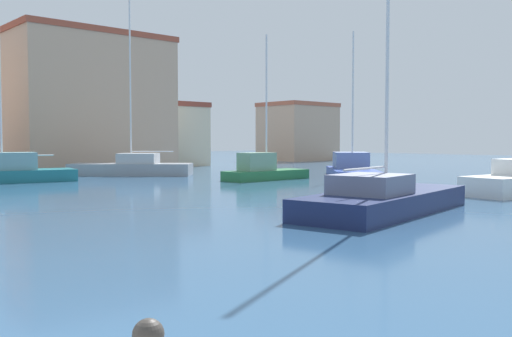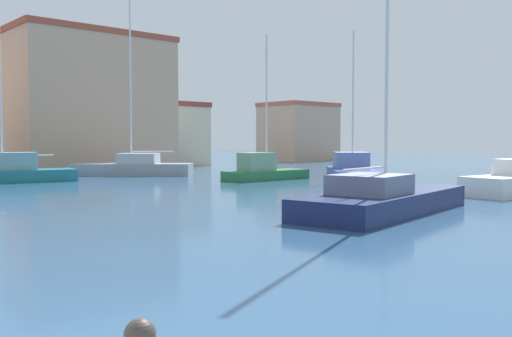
{
  "view_description": "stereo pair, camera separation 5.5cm",
  "coord_description": "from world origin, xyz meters",
  "px_view_note": "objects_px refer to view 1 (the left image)",
  "views": [
    {
      "loc": [
        -0.21,
        -4.95,
        2.64
      ],
      "look_at": [
        22.04,
        19.86,
        0.93
      ],
      "focal_mm": 39.19,
      "sensor_mm": 36.0,
      "label": 1
    },
    {
      "loc": [
        -0.17,
        -4.98,
        2.64
      ],
      "look_at": [
        22.04,
        19.86,
        0.93
      ],
      "focal_mm": 39.19,
      "sensor_mm": 36.0,
      "label": 2
    }
  ],
  "objects_px": {
    "sailboat_green_inner_mooring": "(263,170)",
    "sailboat_blue_mid_harbor": "(352,168)",
    "sailboat_navy_near_pier": "(383,198)",
    "sailboat_grey_far_left": "(133,167)",
    "sailboat_teal_distant_north": "(5,172)"
  },
  "relations": [
    {
      "from": "sailboat_navy_near_pier",
      "to": "sailboat_teal_distant_north",
      "type": "bearing_deg",
      "value": 102.25
    },
    {
      "from": "sailboat_green_inner_mooring",
      "to": "sailboat_teal_distant_north",
      "type": "bearing_deg",
      "value": 145.84
    },
    {
      "from": "sailboat_green_inner_mooring",
      "to": "sailboat_navy_near_pier",
      "type": "relative_size",
      "value": 0.69
    },
    {
      "from": "sailboat_green_inner_mooring",
      "to": "sailboat_grey_far_left",
      "type": "relative_size",
      "value": 0.64
    },
    {
      "from": "sailboat_green_inner_mooring",
      "to": "sailboat_blue_mid_harbor",
      "type": "distance_m",
      "value": 7.13
    },
    {
      "from": "sailboat_green_inner_mooring",
      "to": "sailboat_teal_distant_north",
      "type": "xyz_separation_m",
      "value": [
        -13.44,
        9.12,
        -0.01
      ]
    },
    {
      "from": "sailboat_grey_far_left",
      "to": "sailboat_teal_distant_north",
      "type": "relative_size",
      "value": 1.15
    },
    {
      "from": "sailboat_green_inner_mooring",
      "to": "sailboat_grey_far_left",
      "type": "xyz_separation_m",
      "value": [
        -4.03,
        10.05,
        -0.01
      ]
    },
    {
      "from": "sailboat_blue_mid_harbor",
      "to": "sailboat_green_inner_mooring",
      "type": "bearing_deg",
      "value": 164.54
    },
    {
      "from": "sailboat_grey_far_left",
      "to": "sailboat_blue_mid_harbor",
      "type": "bearing_deg",
      "value": -47.63
    },
    {
      "from": "sailboat_blue_mid_harbor",
      "to": "sailboat_teal_distant_north",
      "type": "xyz_separation_m",
      "value": [
        -20.31,
        11.02,
        0.03
      ]
    },
    {
      "from": "sailboat_green_inner_mooring",
      "to": "sailboat_navy_near_pier",
      "type": "height_order",
      "value": "sailboat_navy_near_pier"
    },
    {
      "from": "sailboat_grey_far_left",
      "to": "sailboat_teal_distant_north",
      "type": "bearing_deg",
      "value": -174.39
    },
    {
      "from": "sailboat_grey_far_left",
      "to": "sailboat_blue_mid_harbor",
      "type": "relative_size",
      "value": 1.44
    },
    {
      "from": "sailboat_grey_far_left",
      "to": "sailboat_green_inner_mooring",
      "type": "bearing_deg",
      "value": -68.16
    }
  ]
}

